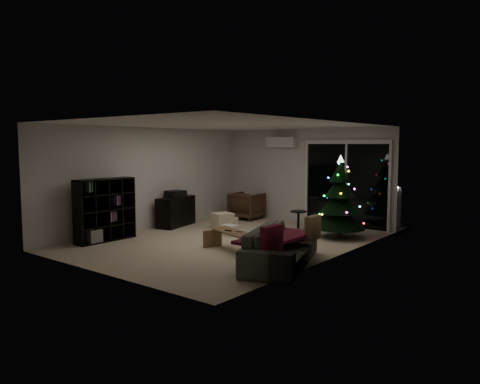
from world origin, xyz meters
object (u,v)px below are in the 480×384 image
object	(u,v)px
christmas_tree	(340,197)
coffee_table	(234,241)
bookshelf	(101,209)
sofa	(281,247)
armchair	(247,206)
media_cabinet	(176,211)

from	to	relation	value
christmas_tree	coffee_table	bearing A→B (deg)	-112.53
bookshelf	sofa	xyz separation A→B (m)	(4.30, 0.61, -0.35)
coffee_table	christmas_tree	distance (m)	2.78
bookshelf	armchair	world-z (taller)	bookshelf
armchair	media_cabinet	bearing A→B (deg)	66.48
bookshelf	armchair	size ratio (longest dim) A/B	1.65
media_cabinet	christmas_tree	size ratio (longest dim) A/B	0.65
media_cabinet	christmas_tree	xyz separation A→B (m)	(3.97, 1.22, 0.55)
bookshelf	christmas_tree	bearing A→B (deg)	34.49
media_cabinet	armchair	world-z (taller)	same
media_cabinet	sofa	world-z (taller)	media_cabinet
media_cabinet	coffee_table	size ratio (longest dim) A/B	1.01
bookshelf	coffee_table	bearing A→B (deg)	11.98
sofa	christmas_tree	bearing A→B (deg)	-13.27
christmas_tree	bookshelf	bearing A→B (deg)	-138.88
coffee_table	christmas_tree	bearing A→B (deg)	87.18
media_cabinet	sofa	bearing A→B (deg)	-34.60
sofa	coffee_table	bearing A→B (deg)	54.63
bookshelf	christmas_tree	distance (m)	5.28
media_cabinet	armchair	xyz separation A→B (m)	(0.71, 2.05, -0.00)
christmas_tree	sofa	bearing A→B (deg)	-83.46
christmas_tree	media_cabinet	bearing A→B (deg)	-162.95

